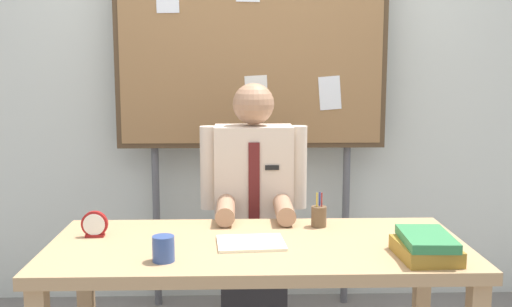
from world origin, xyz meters
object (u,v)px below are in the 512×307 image
open_notebook (251,243)px  pen_holder (319,216)px  desk_clock (95,225)px  book_stack (426,246)px  person (254,225)px  bulletin_board (251,47)px  coffee_mug (163,249)px  desk (257,263)px

open_notebook → pen_holder: 0.42m
open_notebook → desk_clock: bearing=169.1°
book_stack → desk_clock: desk_clock is taller
person → bulletin_board: (0.00, 0.47, 0.93)m
book_stack → open_notebook: (-0.67, 0.20, -0.04)m
desk_clock → coffee_mug: size_ratio=1.16×
open_notebook → desk: bearing=35.6°
bulletin_board → desk_clock: bulletin_board is taller
open_notebook → bulletin_board: bearing=88.6°
bulletin_board → coffee_mug: bulletin_board is taller
bulletin_board → open_notebook: 1.39m
book_stack → desk: bearing=161.5°
person → desk_clock: size_ratio=12.12×
person → coffee_mug: person is taller
book_stack → open_notebook: size_ratio=1.08×
coffee_mug → pen_holder: pen_holder is taller
pen_holder → coffee_mug: bearing=-144.4°
desk → desk_clock: (-0.70, 0.11, 0.14)m
bulletin_board → pen_holder: 1.20m
coffee_mug → pen_holder: 0.80m
book_stack → open_notebook: 0.70m
bulletin_board → coffee_mug: (-0.36, -1.32, -0.79)m
open_notebook → pen_holder: size_ratio=1.73×
desk_clock → book_stack: bearing=-13.6°
bulletin_board → desk: bearing=-90.0°
desk_clock → pen_holder: size_ratio=0.71×
book_stack → pen_holder: pen_holder is taller
book_stack → desk_clock: 1.38m
pen_holder → desk_clock: bearing=-172.3°
open_notebook → pen_holder: pen_holder is taller
desk → book_stack: (0.64, -0.22, 0.13)m
desk → coffee_mug: 0.45m
desk → person: person is taller
open_notebook → coffee_mug: coffee_mug is taller
desk → open_notebook: bearing=-144.4°
person → book_stack: bearing=-52.4°
desk_clock → open_notebook: bearing=-10.9°
open_notebook → person: bearing=87.5°
person → desk_clock: (-0.70, -0.51, 0.14)m
book_stack → pen_holder: (-0.35, 0.46, 0.00)m
person → pen_holder: size_ratio=8.63×
open_notebook → desk_clock: desk_clock is taller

